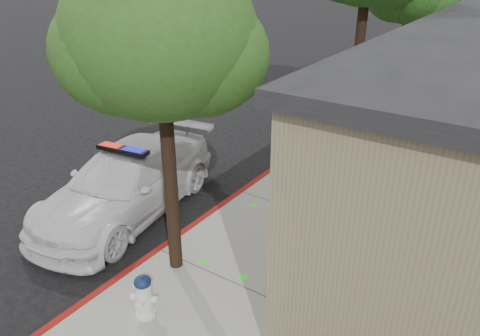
# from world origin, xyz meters

# --- Properties ---
(ground) EXTENTS (120.00, 120.00, 0.00)m
(ground) POSITION_xyz_m (0.00, 0.00, 0.00)
(ground) COLOR black
(ground) RESTS_ON ground
(sidewalk) EXTENTS (3.20, 60.00, 0.15)m
(sidewalk) POSITION_xyz_m (1.60, 3.00, 0.07)
(sidewalk) COLOR #9A978C
(sidewalk) RESTS_ON ground
(red_curb) EXTENTS (0.14, 60.00, 0.16)m
(red_curb) POSITION_xyz_m (0.06, 3.00, 0.08)
(red_curb) COLOR maroon
(red_curb) RESTS_ON ground
(police_car) EXTENTS (2.95, 5.59, 1.66)m
(police_car) POSITION_xyz_m (-1.74, 0.93, 0.78)
(police_car) COLOR white
(police_car) RESTS_ON ground
(fire_hydrant) EXTENTS (0.46, 0.40, 0.81)m
(fire_hydrant) POSITION_xyz_m (1.18, -1.50, 0.55)
(fire_hydrant) COLOR white
(fire_hydrant) RESTS_ON sidewalk
(street_tree_near) EXTENTS (3.15, 3.07, 5.63)m
(street_tree_near) POSITION_xyz_m (0.71, -0.19, 4.35)
(street_tree_near) COLOR black
(street_tree_near) RESTS_ON sidewalk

